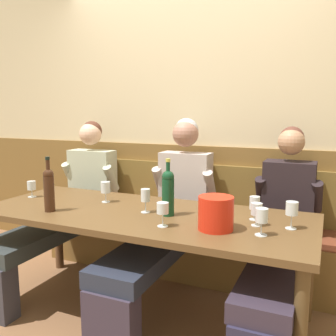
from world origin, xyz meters
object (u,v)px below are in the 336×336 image
object	(u,v)px
wine_bottle_amber_mid	(49,188)
wine_glass_near_bucket	(32,186)
person_center_right_seat	(65,204)
wall_bench	(182,241)
ice_bucket	(216,213)
wine_glass_mid_left	(145,197)
wine_glass_right_end	(292,210)
wine_glass_left_end	(255,204)
person_right_seat	(167,213)
person_left_seat	(282,229)
wine_glass_mid_right	(106,188)
wine_glass_center_front	(257,210)
dining_table	(142,223)
wine_glass_by_bottle	(163,209)
wine_glass_center_rear	(262,217)
wine_bottle_green_tall	(168,191)

from	to	relation	value
wine_bottle_amber_mid	wine_glass_near_bucket	size ratio (longest dim) A/B	2.90
person_center_right_seat	wine_glass_near_bucket	size ratio (longest dim) A/B	10.60
wall_bench	ice_bucket	bearing A→B (deg)	-58.21
wine_glass_mid_left	wine_glass_right_end	world-z (taller)	same
wall_bench	wine_glass_left_end	world-z (taller)	wall_bench
person_right_seat	wine_glass_near_bucket	size ratio (longest dim) A/B	10.64
person_left_seat	wine_glass_near_bucket	bearing A→B (deg)	-170.20
person_left_seat	wine_glass_mid_right	bearing A→B (deg)	-169.77
wine_glass_mid_left	wine_glass_center_front	bearing A→B (deg)	0.68
wine_bottle_amber_mid	wine_glass_left_end	size ratio (longest dim) A/B	2.49
dining_table	wine_glass_by_bottle	xyz separation A→B (m)	(0.26, -0.22, 0.18)
person_center_right_seat	wine_bottle_amber_mid	size ratio (longest dim) A/B	3.65
wine_glass_near_bucket	wine_glass_right_end	bearing A→B (deg)	0.01
wine_glass_by_bottle	wine_glass_right_end	size ratio (longest dim) A/B	0.90
wine_glass_near_bucket	wine_bottle_amber_mid	bearing A→B (deg)	-32.62
person_center_right_seat	wine_glass_mid_left	bearing A→B (deg)	-19.14
wine_glass_mid_right	wine_glass_right_end	xyz separation A→B (m)	(1.32, -0.10, 0.01)
wine_glass_by_bottle	wine_glass_center_front	world-z (taller)	wine_glass_by_bottle
wine_glass_left_end	wine_glass_center_rear	bearing A→B (deg)	-71.99
person_center_right_seat	wine_glass_mid_left	distance (m)	1.02
wall_bench	wine_glass_mid_right	world-z (taller)	wall_bench
wall_bench	dining_table	world-z (taller)	wall_bench
wall_bench	wine_glass_near_bucket	xyz separation A→B (m)	(-1.00, -0.71, 0.54)
person_right_seat	wine_glass_mid_right	distance (m)	0.50
person_right_seat	dining_table	bearing A→B (deg)	-94.99
wine_glass_mid_left	person_center_right_seat	bearing A→B (deg)	160.86
person_center_right_seat	wine_glass_center_front	distance (m)	1.72
ice_bucket	wine_glass_center_rear	distance (m)	0.26
wall_bench	wine_glass_by_bottle	world-z (taller)	wall_bench
wall_bench	wine_glass_center_front	distance (m)	1.19
wine_glass_mid_left	wine_bottle_amber_mid	bearing A→B (deg)	-158.93
wall_bench	wine_glass_near_bucket	world-z (taller)	wall_bench
dining_table	person_right_seat	xyz separation A→B (m)	(0.03, 0.35, -0.02)
person_right_seat	wine_bottle_amber_mid	xyz separation A→B (m)	(-0.61, -0.58, 0.25)
person_left_seat	wine_glass_by_bottle	distance (m)	0.87
person_right_seat	wine_glass_center_front	bearing A→B (deg)	-24.81
dining_table	wine_glass_near_bucket	world-z (taller)	wine_glass_near_bucket
wine_glass_mid_right	wine_glass_near_bucket	xyz separation A→B (m)	(-0.62, -0.10, -0.02)
wine_glass_left_end	person_left_seat	bearing A→B (deg)	58.19
wall_bench	wine_glass_right_end	xyz separation A→B (m)	(0.95, -0.71, 0.56)
person_center_right_seat	wine_glass_by_bottle	distance (m)	1.32
person_left_seat	wine_bottle_amber_mid	distance (m)	1.58
wine_bottle_green_tall	wine_glass_right_end	world-z (taller)	wine_bottle_green_tall
wine_glass_mid_right	wine_glass_center_front	distance (m)	1.14
ice_bucket	wine_glass_right_end	bearing A→B (deg)	25.39
ice_bucket	wine_glass_mid_right	xyz separation A→B (m)	(-0.93, 0.28, 0.01)
wine_glass_left_end	ice_bucket	bearing A→B (deg)	-120.97
person_left_seat	wine_glass_center_rear	distance (m)	0.55
wall_bench	wine_glass_mid_right	size ratio (longest dim) A/B	16.49
wine_glass_right_end	wine_glass_center_rear	bearing A→B (deg)	-126.70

